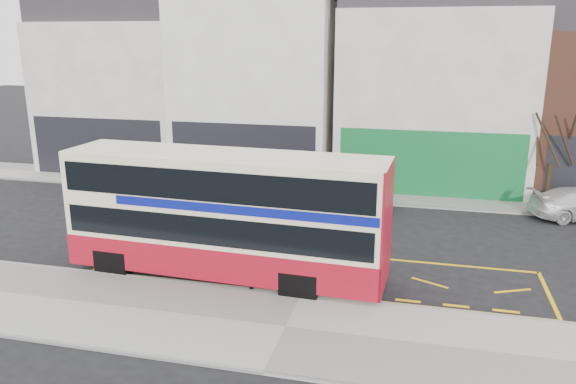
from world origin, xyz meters
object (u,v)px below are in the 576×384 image
(car_grey, at_px, (337,191))
(street_tree_left, at_px, (74,97))
(bus_stop_post, at_px, (253,235))
(double_decker_bus, at_px, (227,214))
(car_silver, at_px, (118,176))
(street_tree_right, at_px, (555,125))

(car_grey, height_order, street_tree_left, street_tree_left)
(bus_stop_post, bearing_deg, double_decker_bus, 139.76)
(car_silver, relative_size, car_grey, 0.89)
(double_decker_bus, relative_size, car_grey, 2.21)
(bus_stop_post, xyz_separation_m, street_tree_left, (-13.87, 12.42, 2.32))
(car_silver, distance_m, car_grey, 10.89)
(bus_stop_post, bearing_deg, street_tree_right, 49.69)
(car_grey, bearing_deg, double_decker_bus, 171.48)
(bus_stop_post, distance_m, street_tree_left, 18.76)
(car_grey, height_order, street_tree_right, street_tree_right)
(bus_stop_post, bearing_deg, car_silver, 137.04)
(double_decker_bus, bearing_deg, bus_stop_post, -38.49)
(car_grey, distance_m, street_tree_left, 15.62)
(bus_stop_post, xyz_separation_m, street_tree_right, (10.01, 11.42, 1.84))
(bus_stop_post, xyz_separation_m, car_silver, (-9.85, 9.47, -1.14))
(double_decker_bus, distance_m, car_silver, 12.24)
(car_grey, bearing_deg, street_tree_left, 84.00)
(bus_stop_post, height_order, car_grey, bus_stop_post)
(bus_stop_post, distance_m, street_tree_right, 15.29)
(car_grey, bearing_deg, street_tree_right, -69.67)
(bus_stop_post, height_order, street_tree_left, street_tree_left)
(double_decker_bus, height_order, car_silver, double_decker_bus)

